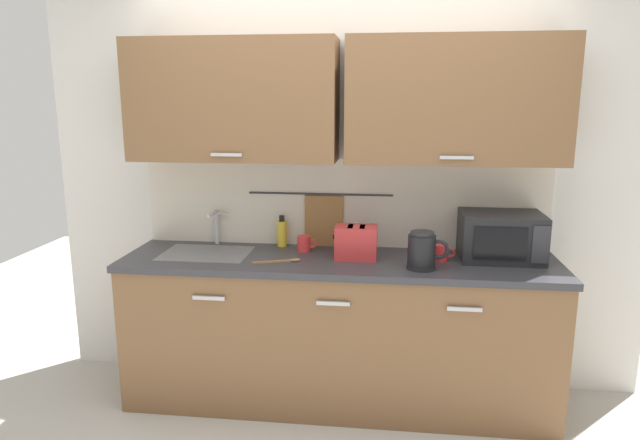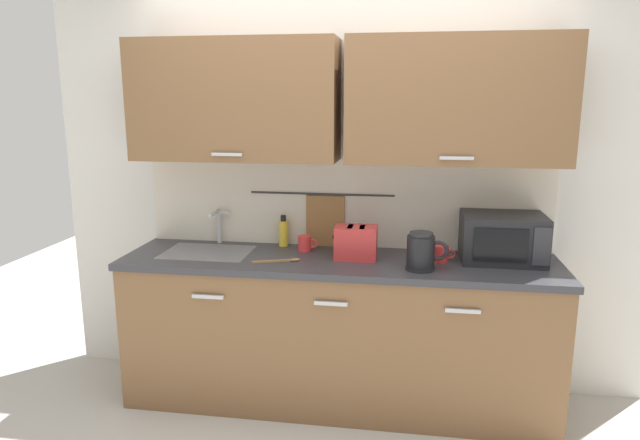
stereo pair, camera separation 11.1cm
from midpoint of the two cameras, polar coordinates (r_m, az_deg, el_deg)
The scene contains 11 objects.
ground at distance 3.40m, azimuth 2.08°, elevation -20.08°, with size 8.00×8.00×0.00m, color #B7B2A8.
counter_unit at distance 3.45m, azimuth 2.57°, elevation -10.99°, with size 2.53×0.64×0.90m.
back_wall_assembly at distance 3.42m, azimuth 3.36°, elevation 7.25°, with size 3.70×0.41×2.50m.
sink_faucet at distance 3.65m, azimuth -9.38°, elevation -0.16°, with size 0.09×0.17×0.22m.
microwave at distance 3.41m, azimuth 18.79°, elevation -1.71°, with size 0.46×0.35×0.27m.
electric_kettle at distance 3.12m, azimuth 11.17°, elevation -3.15°, with size 0.23×0.16×0.21m.
dish_soap_bottle at distance 3.57m, azimuth -2.80°, elevation -1.26°, with size 0.06×0.06×0.20m.
mug_near_sink at distance 3.45m, azimuth -0.60°, elevation -2.38°, with size 0.12×0.08×0.09m.
toaster at distance 3.29m, azimuth 4.61°, elevation -2.27°, with size 0.26×0.17×0.19m.
mug_by_kettle at distance 3.31m, azimuth 13.12°, elevation -3.34°, with size 0.12×0.08×0.09m.
wooden_spoon at distance 3.24m, azimuth -2.86°, elevation -4.09°, with size 0.27×0.12×0.01m.
Camera 2 is at (0.39, -2.85, 1.82)m, focal length 31.81 mm.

